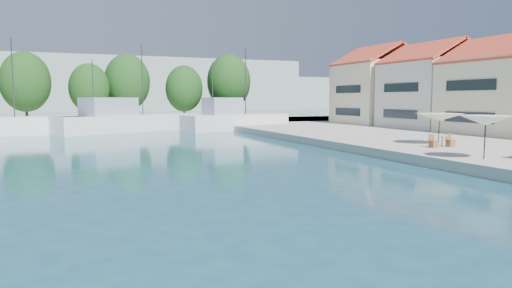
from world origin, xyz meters
name	(u,v)px	position (x,y,z in m)	size (l,w,h in m)	color
quay_far	(98,125)	(-8.00, 67.00, 0.30)	(90.00, 16.00, 0.60)	#A09B91
hill_east	(207,93)	(40.00, 180.00, 6.00)	(140.00, 40.00, 12.00)	#909D92
building_04	(507,83)	(24.00, 33.00, 5.02)	(9.00, 8.80, 9.20)	beige
building_05	(431,84)	(24.00, 42.00, 5.26)	(8.40, 8.80, 9.70)	silver
building_06	(378,84)	(24.00, 51.00, 5.50)	(9.00, 8.80, 10.20)	#F4E2C3
trawler_03	(127,122)	(-5.42, 57.70, 1.07)	(17.92, 11.84, 10.20)	silver
trawler_04	(234,121)	(6.74, 55.42, 1.07)	(13.95, 7.06, 10.20)	silver
tree_04	(25,82)	(-16.32, 68.62, 5.77)	(6.05, 6.05, 8.96)	#3F2B19
tree_05	(89,88)	(-8.76, 69.58, 5.09)	(5.25, 5.25, 7.78)	#3F2B19
tree_06	(127,82)	(-3.51, 71.88, 6.05)	(6.38, 6.38, 9.44)	#3F2B19
tree_07	(184,89)	(3.86, 68.36, 5.08)	(5.25, 5.25, 7.77)	#3F2B19
tree_08	(229,82)	(11.22, 70.19, 6.25)	(6.61, 6.61, 9.78)	#3F2B19
umbrella_white	(486,121)	(7.92, 21.17, 2.57)	(2.55, 2.55, 2.22)	black
umbrella_cream	(439,117)	(11.52, 27.94, 2.43)	(3.13, 3.13, 2.08)	black
cafe_table_03	(442,143)	(10.28, 26.38, 0.89)	(1.82, 0.70, 0.76)	black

